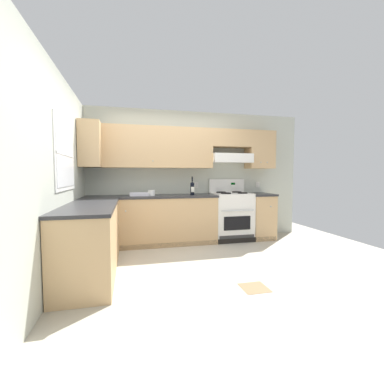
% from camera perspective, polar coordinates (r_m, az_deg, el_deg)
% --- Properties ---
extents(ground_plane, '(7.04, 7.04, 0.00)m').
position_cam_1_polar(ground_plane, '(3.87, -1.61, -15.72)').
color(ground_plane, '#B2AA99').
extents(floor_accent_tile, '(0.30, 0.30, 0.01)m').
position_cam_1_polar(floor_accent_tile, '(3.25, 13.51, -19.67)').
color(floor_accent_tile, olive).
rests_on(floor_accent_tile, ground_plane).
extents(wall_back, '(4.68, 0.57, 2.55)m').
position_cam_1_polar(wall_back, '(5.22, -0.84, 5.86)').
color(wall_back, beige).
rests_on(wall_back, ground_plane).
extents(wall_left, '(0.47, 4.00, 2.55)m').
position_cam_1_polar(wall_left, '(3.89, -26.08, 4.18)').
color(wall_left, beige).
rests_on(wall_left, ground_plane).
extents(counter_back_run, '(3.60, 0.65, 0.91)m').
position_cam_1_polar(counter_back_run, '(4.94, -4.55, -6.01)').
color(counter_back_run, tan).
rests_on(counter_back_run, ground_plane).
extents(counter_left_run, '(0.63, 1.91, 0.91)m').
position_cam_1_polar(counter_left_run, '(3.69, -21.12, -9.60)').
color(counter_left_run, tan).
rests_on(counter_left_run, ground_plane).
extents(stove, '(0.76, 0.62, 1.20)m').
position_cam_1_polar(stove, '(5.26, 8.60, -5.13)').
color(stove, white).
rests_on(stove, ground_plane).
extents(wine_bottle, '(0.07, 0.08, 0.35)m').
position_cam_1_polar(wine_bottle, '(4.87, 0.06, 0.95)').
color(wine_bottle, black).
rests_on(wine_bottle, counter_back_run).
extents(bowl, '(0.33, 0.23, 0.06)m').
position_cam_1_polar(bowl, '(4.83, -11.51, -0.59)').
color(bowl, silver).
rests_on(bowl, counter_back_run).
extents(paper_towel_roll, '(0.13, 0.13, 0.10)m').
position_cam_1_polar(paper_towel_roll, '(4.81, -8.85, -0.18)').
color(paper_towel_roll, white).
rests_on(paper_towel_roll, counter_back_run).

